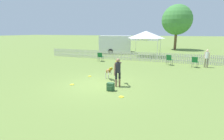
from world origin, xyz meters
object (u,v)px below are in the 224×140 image
Objects in this scene: folding_chair_green_right at (169,59)px; tree_left_grove at (177,20)px; frisbee_midfield at (90,76)px; canopy_tent_main at (146,35)px; folding_chair_blue_left at (195,61)px; folding_chair_center at (100,56)px; handler_person at (118,69)px; frisbee_near_dog at (72,85)px; spectator_standing at (207,57)px; leaping_dog at (109,71)px; equipment_trailer at (115,44)px; frisbee_near_handler at (121,97)px; backpack_on_grass at (111,87)px.

tree_left_grove reaches higher than folding_chair_green_right.
canopy_tent_main reaches higher than frisbee_midfield.
folding_chair_center is at bearing 19.64° from folding_chair_blue_left.
handler_person reaches higher than folding_chair_blue_left.
frisbee_midfield is at bearing 108.99° from handler_person.
frisbee_near_dog is 11.18m from spectator_standing.
spectator_standing reaches higher than frisbee_near_dog.
spectator_standing reaches higher than leaping_dog.
equipment_trailer is 0.71× the size of tree_left_grove.
tree_left_grove reaches higher than leaping_dog.
tree_left_grove is (-1.96, 14.83, 4.19)m from folding_chair_blue_left.
equipment_trailer reaches higher than spectator_standing.
leaping_dog is 6.87m from folding_chair_center.
leaping_dog is at bearing 122.97° from frisbee_near_handler.
leaping_dog is 0.99× the size of folding_chair_center.
folding_chair_center is at bearing 19.06° from spectator_standing.
folding_chair_blue_left is at bearing 16.95° from handler_person.
canopy_tent_main reaches higher than leaping_dog.
tree_left_grove is at bearing -140.77° from leaping_dog.
leaping_dog is at bearing 62.97° from spectator_standing.
tree_left_grove is at bearing -62.96° from folding_chair_blue_left.
equipment_trailer is at bearing 109.04° from backpack_on_grass.
folding_chair_center is 0.60× the size of spectator_standing.
folding_chair_center is (-4.29, 7.06, -0.42)m from handler_person.
spectator_standing is at bearing -39.53° from canopy_tent_main.
folding_chair_blue_left is at bearing 67.09° from frisbee_near_handler.
handler_person is 8.28m from folding_chair_blue_left.
folding_chair_blue_left is at bearing -172.85° from leaping_dog.
spectator_standing is at bearing 46.56° from frisbee_near_dog.
frisbee_midfield is at bearing 71.54° from folding_chair_green_right.
backpack_on_grass is 0.13× the size of canopy_tent_main.
leaping_dog is 2.08m from backpack_on_grass.
frisbee_near_handler is at bearing -42.20° from frisbee_midfield.
leaping_dog is 8.86m from spectator_standing.
folding_chair_green_right is at bearing -158.48° from leaping_dog.
backpack_on_grass is 9.82m from spectator_standing.
backpack_on_grass is 23.29m from tree_left_grove.
frisbee_near_handler is 1.00× the size of frisbee_midfield.
backpack_on_grass is at bearing -85.70° from equipment_trailer.
folding_chair_green_right is (4.69, 6.05, 0.55)m from frisbee_midfield.
frisbee_midfield is at bearing -103.10° from tree_left_grove.
handler_person is 3.79× the size of backpack_on_grass.
handler_person is at bearing -29.20° from frisbee_midfield.
backpack_on_grass is at bearing -3.86° from frisbee_near_dog.
canopy_tent_main is (1.73, 12.99, 2.46)m from frisbee_near_dog.
frisbee_midfield is 7.67m from folding_chair_green_right.
tree_left_grove is (1.65, 23.37, 4.73)m from frisbee_near_handler.
handler_person is at bearing 116.19° from folding_chair_center.
frisbee_near_handler is 16.35m from equipment_trailer.
backpack_on_grass is 13.36m from canopy_tent_main.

